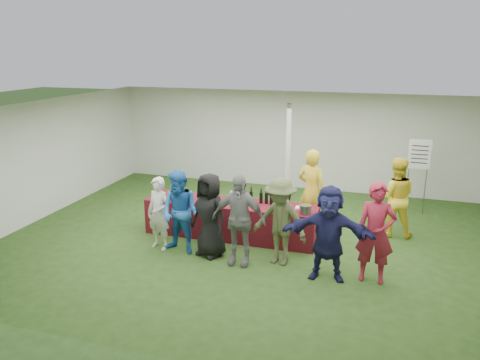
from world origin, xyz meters
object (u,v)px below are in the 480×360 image
(customer_2, at_px, (210,215))
(serving_table, at_px, (231,219))
(customer_3, at_px, (239,220))
(customer_4, at_px, (280,222))
(customer_0, at_px, (159,213))
(customer_1, at_px, (180,212))
(customer_6, at_px, (376,233))
(wine_list_sign, at_px, (419,160))
(staff_pourer, at_px, (312,191))
(staff_back, at_px, (395,197))
(customer_5, at_px, (328,233))
(dump_bucket, at_px, (305,209))

(customer_2, bearing_deg, serving_table, 108.47)
(customer_3, bearing_deg, customer_4, 15.51)
(customer_0, relative_size, customer_2, 0.89)
(customer_1, relative_size, customer_2, 1.00)
(customer_4, relative_size, customer_6, 0.93)
(wine_list_sign, bearing_deg, customer_0, -143.40)
(wine_list_sign, bearing_deg, staff_pourer, -139.19)
(serving_table, bearing_deg, wine_list_sign, 35.33)
(customer_0, bearing_deg, customer_3, 9.29)
(serving_table, height_order, staff_pourer, staff_pourer)
(staff_pourer, bearing_deg, customer_3, 83.57)
(staff_back, bearing_deg, customer_5, 60.18)
(dump_bucket, distance_m, customer_3, 1.41)
(customer_1, distance_m, customer_6, 3.60)
(wine_list_sign, xyz_separation_m, customer_6, (-0.82, -3.77, -0.44))
(staff_back, height_order, customer_4, staff_back)
(serving_table, bearing_deg, staff_back, 18.56)
(customer_0, bearing_deg, serving_table, 55.78)
(staff_back, relative_size, customer_5, 1.02)
(customer_3, distance_m, customer_6, 2.39)
(staff_pourer, bearing_deg, wine_list_sign, -117.80)
(customer_2, bearing_deg, customer_3, 8.55)
(dump_bucket, xyz_separation_m, wine_list_sign, (2.15, 2.87, 0.48))
(staff_pourer, bearing_deg, customer_2, 68.32)
(customer_1, bearing_deg, wine_list_sign, 50.42)
(customer_4, bearing_deg, dump_bucket, 78.57)
(dump_bucket, xyz_separation_m, customer_5, (0.57, -1.04, -0.01))
(staff_back, relative_size, customer_2, 1.04)
(staff_pourer, relative_size, customer_0, 1.26)
(customer_6, bearing_deg, staff_back, 81.97)
(customer_5, bearing_deg, customer_1, 171.90)
(wine_list_sign, height_order, customer_3, wine_list_sign)
(wine_list_sign, height_order, customer_0, wine_list_sign)
(staff_pourer, relative_size, customer_1, 1.12)
(dump_bucket, height_order, customer_4, customer_4)
(customer_0, xyz_separation_m, customer_3, (1.69, -0.18, 0.13))
(staff_back, relative_size, customer_4, 1.04)
(customer_4, xyz_separation_m, customer_6, (1.67, -0.18, 0.06))
(customer_5, bearing_deg, customer_3, 172.99)
(serving_table, relative_size, customer_3, 2.11)
(wine_list_sign, bearing_deg, customer_5, -111.99)
(wine_list_sign, relative_size, customer_2, 1.11)
(wine_list_sign, distance_m, customer_3, 5.00)
(wine_list_sign, xyz_separation_m, customer_0, (-4.89, -3.63, -0.59))
(serving_table, relative_size, customer_6, 2.07)
(dump_bucket, distance_m, customer_4, 0.79)
(dump_bucket, xyz_separation_m, staff_pourer, (-0.03, 0.98, 0.07))
(customer_6, bearing_deg, wine_list_sign, 78.03)
(customer_3, distance_m, customer_5, 1.63)
(staff_pourer, bearing_deg, customer_6, 147.45)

